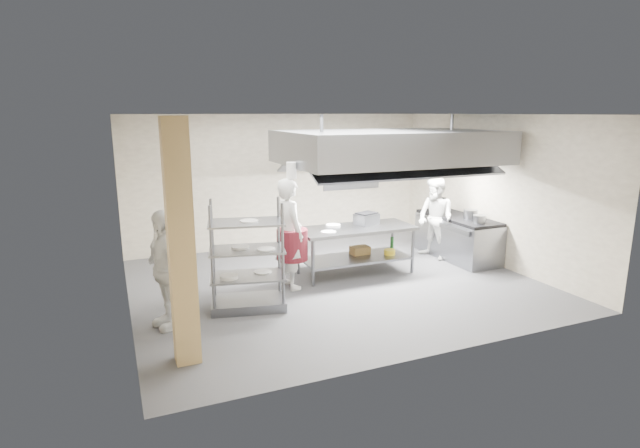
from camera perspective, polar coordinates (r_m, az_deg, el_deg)
name	(u,v)px	position (r m, az deg, el deg)	size (l,w,h in m)	color
floor	(335,283)	(9.13, 1.74, -6.77)	(7.00, 7.00, 0.00)	#353537
ceiling	(336,114)	(8.61, 1.88, 12.41)	(7.00, 7.00, 0.00)	silver
wall_back	(281,181)	(11.51, -4.47, 4.94)	(7.00, 7.00, 0.00)	gray
wall_left	(122,218)	(7.97, -21.71, 0.63)	(6.00, 6.00, 0.00)	gray
wall_right	(493,190)	(10.68, 19.17, 3.68)	(6.00, 6.00, 0.00)	gray
column	(181,244)	(6.16, -15.61, -2.27)	(0.30, 0.30, 3.00)	tan
exhaust_hood	(390,147)	(9.60, 7.98, 8.73)	(4.00, 2.50, 0.60)	gray
hood_strip_a	(347,166)	(9.20, 3.06, 6.66)	(1.60, 0.12, 0.04)	white
hood_strip_b	(429,162)	(10.11, 12.34, 6.93)	(1.60, 0.12, 0.04)	white
wall_shelf	(354,178)	(12.05, 3.95, 5.30)	(1.50, 0.28, 0.04)	gray
island	(356,250)	(9.58, 4.09, -3.02)	(2.23, 0.93, 0.91)	slate
island_worktop	(356,229)	(9.47, 4.13, -0.54)	(2.23, 0.93, 0.06)	gray
island_undershelf	(355,258)	(9.62, 4.07, -3.91)	(2.05, 0.84, 0.04)	slate
pass_rack	(247,256)	(7.83, -8.33, -3.60)	(1.15, 0.67, 1.73)	slate
cooking_range	(457,238)	(10.99, 15.40, -1.58)	(0.80, 2.00, 0.84)	slate
range_top	(458,218)	(10.89, 15.54, 0.71)	(0.78, 1.96, 0.06)	black
chef_head	(289,234)	(8.68, -3.51, -1.12)	(0.71, 0.47, 1.95)	silver
chef_line	(435,219)	(10.72, 13.06, 0.60)	(0.84, 0.65, 1.72)	white
chef_plating	(165,269)	(7.43, -17.27, -4.96)	(1.01, 0.42, 1.72)	white
griddle	(366,219)	(9.72, 5.33, 0.58)	(0.42, 0.33, 0.21)	slate
wicker_basket	(360,250)	(9.80, 4.58, -3.01)	(0.36, 0.24, 0.16)	brown
stockpot	(470,214)	(10.66, 16.81, 1.07)	(0.28, 0.28, 0.19)	gray
plate_stack	(248,275)	(7.92, -8.26, -5.75)	(0.28, 0.28, 0.05)	white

